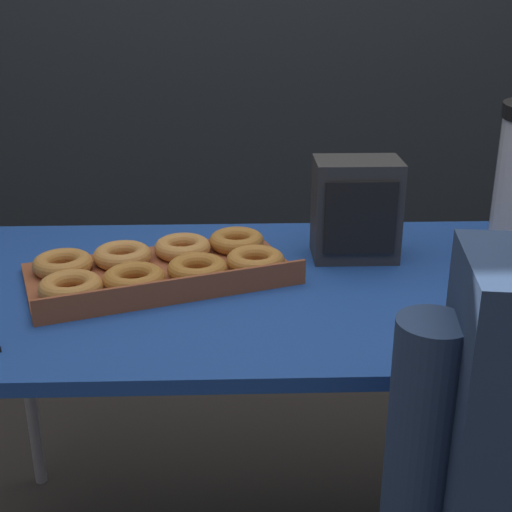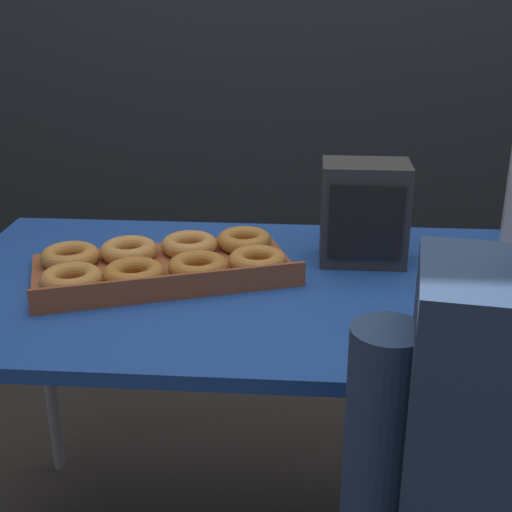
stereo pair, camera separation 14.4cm
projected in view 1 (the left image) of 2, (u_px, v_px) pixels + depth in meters
back_wall at (270, 3)px, 2.36m from camera, size 6.00×0.11×2.49m
folding_table at (297, 303)px, 1.49m from camera, size 1.47×0.74×0.75m
donut_box at (160, 267)px, 1.48m from camera, size 0.60×0.44×0.05m
space_heater at (356, 209)px, 1.56m from camera, size 0.19×0.13×0.22m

